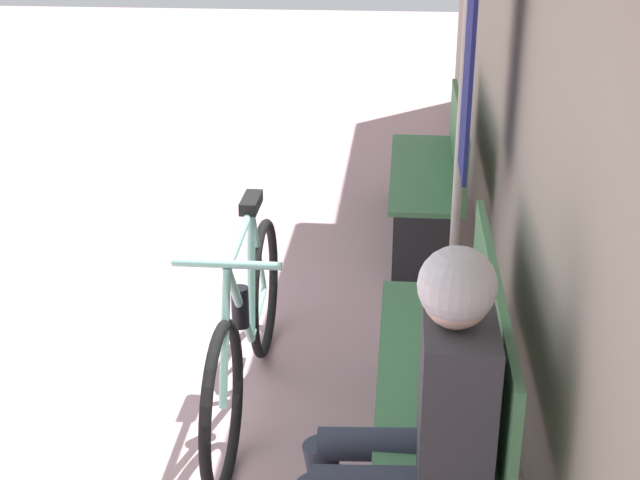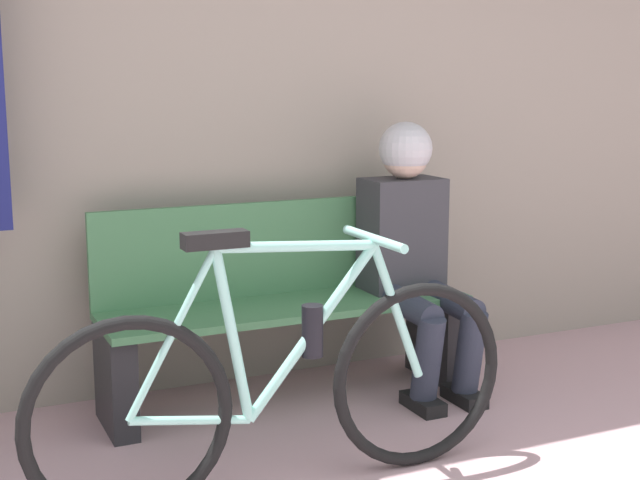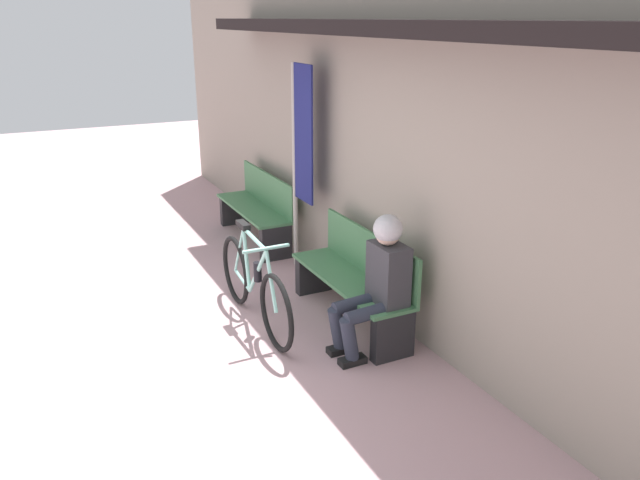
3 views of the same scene
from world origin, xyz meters
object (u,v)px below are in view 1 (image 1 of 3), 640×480
Objects in this scene: bicycle at (246,333)px; banner_pole at (468,55)px; person_seated at (427,398)px; park_bench_far at (433,176)px; park_bench_near at (449,382)px.

banner_pole is at bearing 137.31° from bicycle.
bicycle is 1.18m from person_seated.
bicycle is 0.77× the size of banner_pole.
park_bench_far is at bearing 178.00° from person_seated.
park_bench_near is 0.71× the size of banner_pole.
person_seated reaches higher than park_bench_near.
bicycle is 1.08× the size of park_bench_far.
park_bench_near is at bearing 169.46° from person_seated.
banner_pole is at bearing 4.67° from park_bench_far.
banner_pole reaches higher than park_bench_near.
banner_pole is (1.09, 0.09, 0.96)m from park_bench_far.
bicycle is (-0.33, -0.82, -0.01)m from park_bench_near.
person_seated reaches higher than park_bench_far.
bicycle is at bearing -42.69° from banner_pole.
park_bench_near is 2.41m from park_bench_far.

